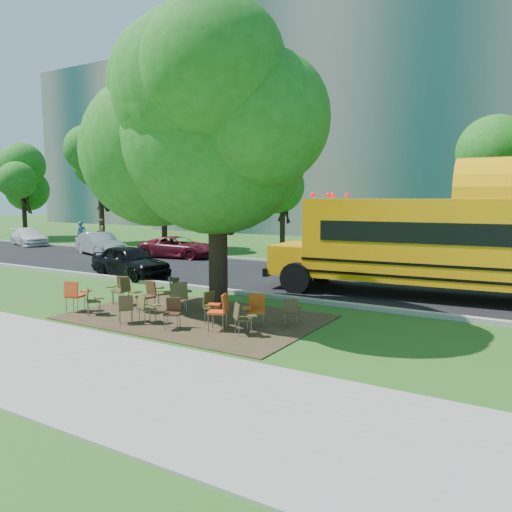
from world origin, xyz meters
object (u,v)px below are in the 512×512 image
Objects in this scene: chair_3 at (147,293)px; black_car at (130,261)px; chair_1 at (92,298)px; pedestrian_a at (81,234)px; chair_4 at (146,306)px; chair_5 at (172,310)px; chair_6 at (220,308)px; chair_9 at (166,290)px; school_bus at (494,243)px; chair_0 at (75,293)px; main_tree at (217,116)px; chair_10 at (178,289)px; chair_15 at (121,287)px; chair_8 at (123,288)px; chair_7 at (242,316)px; chair_2 at (127,306)px; bg_car_silver at (100,244)px; bg_car_red at (178,247)px; chair_12 at (212,304)px; chair_11 at (180,294)px; pedestrian_b at (101,232)px; chair_13 at (291,309)px; chair_14 at (256,308)px; bg_car_white at (29,237)px.

chair_3 is 0.23× the size of black_car.
chair_1 is 0.46× the size of pedestrian_a.
chair_5 is (0.96, -0.07, 0.01)m from chair_4.
chair_9 is at bearing 44.89° from chair_6.
school_bus reaches higher than chair_0.
school_bus is at bearing 38.82° from main_tree.
chair_10 is 1.91m from chair_15.
chair_8 is (-4.34, 0.89, -0.04)m from chair_6.
chair_8 is at bearing -3.97° from chair_3.
chair_7 is at bearing -106.34° from pedestrian_a.
chair_2 is 17.05m from bg_car_silver.
bg_car_red reaches higher than chair_7.
chair_12 is at bearing -172.22° from chair_3.
black_car reaches higher than chair_8.
chair_6 is at bearing -71.43° from chair_11.
chair_1 is at bearing -17.37° from chair_0.
chair_2 is 0.20× the size of black_car.
chair_0 is 1.66m from chair_15.
pedestrian_a is (-16.21, 11.91, 0.32)m from chair_8.
chair_6 is at bearing -102.03° from chair_8.
chair_15 is 0.46× the size of pedestrian_b.
pedestrian_a is (-21.93, 11.53, 0.41)m from chair_13.
chair_14 reaches higher than chair_15.
chair_2 is 0.90× the size of chair_14.
chair_5 is 9.05m from black_car.
chair_7 is at bearing 26.16° from chair_4.
pedestrian_a reaches higher than chair_1.
chair_5 is at bearing 160.35° from chair_3.
chair_9 is at bearing -163.49° from main_tree.
bg_car_silver is (-11.05, 8.95, 0.14)m from chair_15.
chair_9 is 3.65m from chair_14.
chair_14 is (4.99, -0.21, -0.01)m from chair_8.
chair_5 is at bearing -20.57° from chair_12.
chair_2 is at bearing -111.99° from pedestrian_a.
bg_car_silver reaches higher than chair_12.
chair_10 is at bearing -85.63° from chair_3.
pedestrian_a is at bearing 93.11° from chair_2.
chair_15 is at bearing 168.25° from chair_4.
bg_car_silver reaches higher than chair_7.
chair_14 is (-0.08, 0.78, 0.05)m from chair_7.
chair_10 is 0.98× the size of chair_12.
main_tree is 5.27× the size of pedestrian_a.
chair_0 is 6.61m from black_car.
chair_7 is (2.83, 0.33, 0.01)m from chair_4.
chair_6 is at bearing -168.65° from chair_13.
chair_4 is 0.19× the size of bg_car_white.
bg_car_red is at bearing -55.58° from bg_car_silver.
chair_7 is 0.19× the size of bg_car_white.
chair_11 is (0.91, -0.43, 0.03)m from chair_9.
chair_6 is 0.23× the size of bg_car_white.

